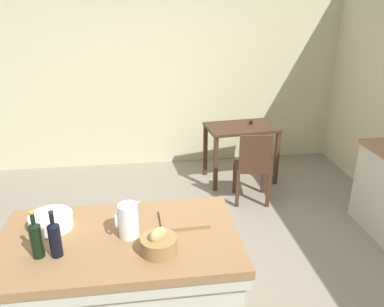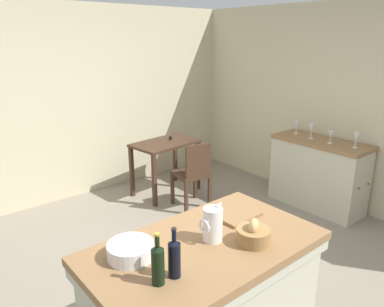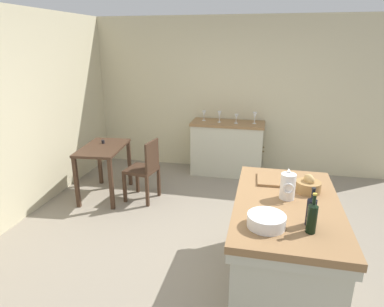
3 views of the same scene
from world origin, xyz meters
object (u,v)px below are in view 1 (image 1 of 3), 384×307
object	(u,v)px
wooden_chair	(253,165)
wash_bowl	(51,221)
pitcher	(128,220)
wine_bottle_amber	(36,239)
writing_desk	(241,135)
wine_bottle_dark	(55,238)
island_table	(123,286)
bread_basket	(159,243)
cutting_board	(184,219)

from	to	relation	value
wooden_chair	wash_bowl	bearing A→B (deg)	-138.67
pitcher	wine_bottle_amber	distance (m)	0.55
writing_desk	wine_bottle_dark	distance (m)	3.22
wooden_chair	writing_desk	bearing A→B (deg)	88.65
writing_desk	wine_bottle_dark	xyz separation A→B (m)	(-1.82, -2.62, 0.36)
island_table	wooden_chair	world-z (taller)	wooden_chair
bread_basket	wine_bottle_amber	bearing A→B (deg)	175.76
wash_bowl	wine_bottle_dark	distance (m)	0.34
island_table	wash_bowl	bearing A→B (deg)	158.82
wine_bottle_dark	wine_bottle_amber	distance (m)	0.11
island_table	wine_bottle_amber	bearing A→B (deg)	-163.57
wine_bottle_amber	island_table	bearing A→B (deg)	16.43
bread_basket	cutting_board	bearing A→B (deg)	60.28
island_table	wash_bowl	distance (m)	0.66
island_table	pitcher	distance (m)	0.53
wash_bowl	cutting_board	bearing A→B (deg)	-2.18
wooden_chair	wine_bottle_amber	distance (m)	2.81
cutting_board	wooden_chair	bearing A→B (deg)	59.33
writing_desk	pitcher	xyz separation A→B (m)	(-1.40, -2.48, 0.36)
island_table	bread_basket	xyz separation A→B (m)	(0.25, -0.19, 0.46)
cutting_board	bread_basket	bearing A→B (deg)	-119.72
writing_desk	cutting_board	world-z (taller)	cutting_board
cutting_board	writing_desk	bearing A→B (deg)	66.30
wine_bottle_dark	wine_bottle_amber	world-z (taller)	wine_bottle_amber
island_table	cutting_board	distance (m)	0.62
island_table	bread_basket	size ratio (longest dim) A/B	6.99
cutting_board	wine_bottle_dark	bearing A→B (deg)	-160.32
wooden_chair	wine_bottle_amber	world-z (taller)	wine_bottle_amber
wash_bowl	bread_basket	bearing A→B (deg)	-27.57
pitcher	wash_bowl	world-z (taller)	pitcher
bread_basket	wine_bottle_dark	size ratio (longest dim) A/B	0.74
island_table	pitcher	bearing A→B (deg)	3.45
pitcher	wine_bottle_amber	world-z (taller)	wine_bottle_amber
island_table	wooden_chair	size ratio (longest dim) A/B	1.74
writing_desk	wash_bowl	size ratio (longest dim) A/B	3.33
bread_basket	island_table	bearing A→B (deg)	142.46
wooden_chair	wine_bottle_amber	bearing A→B (deg)	-133.96
cutting_board	wine_bottle_amber	bearing A→B (deg)	-162.83
island_table	pitcher	size ratio (longest dim) A/B	5.75
wash_bowl	pitcher	bearing A→B (deg)	-18.30
pitcher	cutting_board	xyz separation A→B (m)	(0.37, 0.14, -0.11)
pitcher	bread_basket	distance (m)	0.27
island_table	wine_bottle_amber	distance (m)	0.72
wash_bowl	wine_bottle_amber	size ratio (longest dim) A/B	0.93
writing_desk	wooden_chair	world-z (taller)	wooden_chair
bread_basket	cutting_board	world-z (taller)	bread_basket
wooden_chair	cutting_board	distance (m)	2.02
wine_bottle_amber	wooden_chair	bearing A→B (deg)	46.04
island_table	pitcher	xyz separation A→B (m)	(0.07, 0.00, 0.52)
wooden_chair	cutting_board	xyz separation A→B (m)	(-1.01, -1.71, 0.40)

